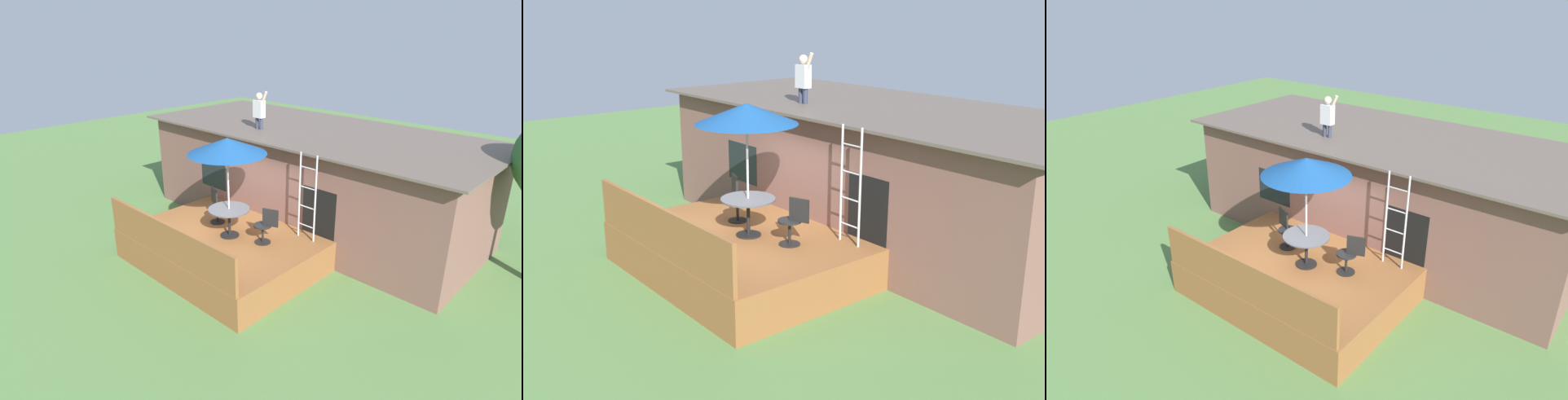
{
  "view_description": "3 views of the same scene",
  "coord_description": "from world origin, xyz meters",
  "views": [
    {
      "loc": [
        7.64,
        -6.7,
        5.8
      ],
      "look_at": [
        0.24,
        1.11,
        1.49
      ],
      "focal_mm": 30.24,
      "sensor_mm": 36.0,
      "label": 1
    },
    {
      "loc": [
        9.56,
        -6.64,
        5.04
      ],
      "look_at": [
        0.37,
        0.75,
        1.43
      ],
      "focal_mm": 44.1,
      "sensor_mm": 36.0,
      "label": 2
    },
    {
      "loc": [
        5.85,
        -6.97,
        6.54
      ],
      "look_at": [
        -0.4,
        0.77,
        1.99
      ],
      "focal_mm": 32.5,
      "sensor_mm": 36.0,
      "label": 3
    }
  ],
  "objects": [
    {
      "name": "patio_umbrella",
      "position": [
        0.15,
        0.05,
        3.15
      ],
      "size": [
        1.9,
        1.9,
        2.54
      ],
      "color": "silver",
      "rests_on": "deck"
    },
    {
      "name": "person_figure",
      "position": [
        -1.12,
        2.49,
        3.57
      ],
      "size": [
        0.47,
        0.2,
        1.11
      ],
      "color": "#33384C",
      "rests_on": "house"
    },
    {
      "name": "ground_plane",
      "position": [
        0.0,
        0.0,
        0.0
      ],
      "size": [
        40.0,
        40.0,
        0.0
      ],
      "primitive_type": "plane",
      "color": "#567F42"
    },
    {
      "name": "step_ladder",
      "position": [
        1.65,
        1.26,
        1.9
      ],
      "size": [
        0.52,
        0.04,
        2.2
      ],
      "color": "silver",
      "rests_on": "deck"
    },
    {
      "name": "patio_chair_right",
      "position": [
        1.09,
        0.38,
        1.26
      ],
      "size": [
        0.6,
        0.44,
        0.92
      ],
      "rotation": [
        0.0,
        0.0,
        -2.8
      ],
      "color": "black",
      "rests_on": "deck"
    },
    {
      "name": "patio_chair_left",
      "position": [
        -0.76,
        0.41,
        1.26
      ],
      "size": [
        0.6,
        0.44,
        0.92
      ],
      "rotation": [
        0.0,
        0.0,
        -0.38
      ],
      "color": "black",
      "rests_on": "deck"
    },
    {
      "name": "patio_table",
      "position": [
        0.15,
        0.05,
        1.39
      ],
      "size": [
        1.04,
        1.04,
        0.74
      ],
      "color": "black",
      "rests_on": "deck"
    },
    {
      "name": "deck_railing",
      "position": [
        0.0,
        -1.73,
        1.25
      ],
      "size": [
        4.59,
        0.08,
        0.9
      ],
      "primitive_type": "cube",
      "color": "brown",
      "rests_on": "deck"
    },
    {
      "name": "deck",
      "position": [
        0.0,
        0.0,
        0.4
      ],
      "size": [
        4.69,
        3.56,
        0.8
      ],
      "primitive_type": "cube",
      "color": "brown",
      "rests_on": "ground"
    },
    {
      "name": "house",
      "position": [
        0.0,
        3.6,
        1.48
      ],
      "size": [
        10.5,
        4.5,
        2.96
      ],
      "color": "brown",
      "rests_on": "ground"
    }
  ]
}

